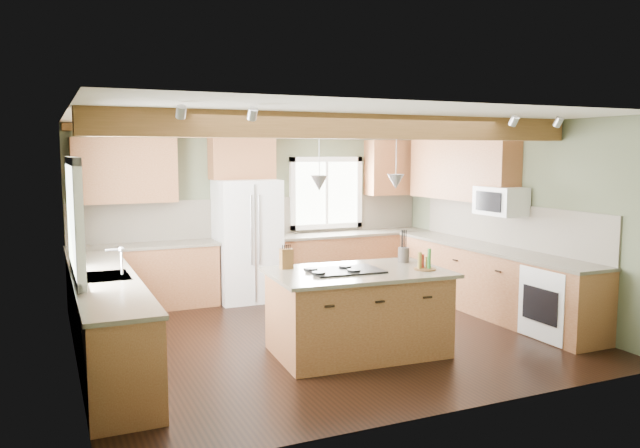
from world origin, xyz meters
name	(u,v)px	position (x,y,z in m)	size (l,w,h in m)	color
floor	(325,335)	(0.00, 0.00, 0.00)	(5.60, 5.60, 0.00)	black
ceiling	(325,118)	(0.00, 0.00, 2.60)	(5.60, 5.60, 0.00)	silver
wall_back	(258,211)	(0.00, 2.50, 1.30)	(5.60, 5.60, 0.00)	#51583E
wall_left	(72,242)	(-2.80, 0.00, 1.30)	(5.00, 5.00, 0.00)	#51583E
wall_right	(510,218)	(2.80, 0.00, 1.30)	(5.00, 5.00, 0.00)	#51583E
ceiling_beam	(355,127)	(0.00, -0.76, 2.47)	(5.55, 0.26, 0.26)	brown
soffit_trim	(259,130)	(0.00, 2.40, 2.54)	(5.55, 0.20, 0.10)	brown
backsplash_back	(258,217)	(0.00, 2.48, 1.21)	(5.58, 0.03, 0.58)	brown
backsplash_right	(507,225)	(2.78, 0.05, 1.21)	(0.03, 3.70, 0.58)	brown
base_cab_back_left	(144,278)	(-1.79, 2.20, 0.44)	(2.02, 0.60, 0.88)	brown
counter_back_left	(143,246)	(-1.79, 2.20, 0.90)	(2.06, 0.64, 0.04)	#494136
base_cab_back_right	(352,262)	(1.49, 2.20, 0.44)	(2.62, 0.60, 0.88)	brown
counter_back_right	(352,234)	(1.49, 2.20, 0.90)	(2.66, 0.64, 0.04)	#494136
base_cab_left	(106,321)	(-2.50, 0.05, 0.44)	(0.60, 3.70, 0.88)	brown
counter_left	(104,278)	(-2.50, 0.05, 0.90)	(0.64, 3.74, 0.04)	#494136
base_cab_right	(489,281)	(2.50, 0.05, 0.44)	(0.60, 3.70, 0.88)	brown
counter_right	(490,248)	(2.50, 0.05, 0.90)	(0.64, 3.74, 0.04)	#494136
upper_cab_back_left	(125,171)	(-1.99, 2.33, 1.95)	(1.40, 0.35, 0.90)	brown
upper_cab_over_fridge	(242,156)	(-0.30, 2.33, 2.15)	(0.96, 0.35, 0.70)	brown
upper_cab_right	(461,169)	(2.62, 0.90, 1.95)	(0.35, 2.20, 0.90)	brown
upper_cab_back_corner	(393,168)	(2.30, 2.33, 1.95)	(0.90, 0.35, 0.90)	brown
window_left	(73,217)	(-2.78, 0.05, 1.55)	(0.04, 1.60, 1.05)	white
window_back	(326,193)	(1.15, 2.48, 1.55)	(1.10, 0.04, 1.00)	white
sink	(104,277)	(-2.50, 0.05, 0.91)	(0.50, 0.65, 0.03)	#262628
faucet	(122,262)	(-2.32, 0.05, 1.05)	(0.02, 0.02, 0.28)	#B2B2B7
dishwasher	(122,359)	(-2.49, -1.25, 0.43)	(0.60, 0.60, 0.84)	white
oven	(560,303)	(2.49, -1.25, 0.43)	(0.60, 0.72, 0.84)	white
microwave	(501,201)	(2.58, -0.05, 1.55)	(0.40, 0.70, 0.38)	white
pendant_left	(319,183)	(-0.40, -0.73, 1.88)	(0.18, 0.18, 0.16)	#B2B2B7
pendant_right	(396,182)	(0.50, -0.78, 1.88)	(0.18, 0.18, 0.16)	#B2B2B7
refrigerator	(247,240)	(-0.30, 2.12, 0.90)	(0.90, 0.74, 1.80)	white
island	(358,314)	(0.05, -0.76, 0.44)	(1.79, 1.10, 0.88)	brown
island_top	(358,272)	(0.05, -0.76, 0.90)	(1.91, 1.22, 0.04)	#494136
cooktop	(345,271)	(-0.10, -0.75, 0.93)	(0.78, 0.52, 0.02)	black
knife_block	(286,259)	(-0.62, -0.34, 1.03)	(0.13, 0.10, 0.22)	brown
utensil_crock	(404,255)	(0.78, -0.51, 1.01)	(0.13, 0.13, 0.17)	#403A33
bottle_tray	(425,260)	(0.75, -1.01, 1.03)	(0.24, 0.24, 0.22)	brown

